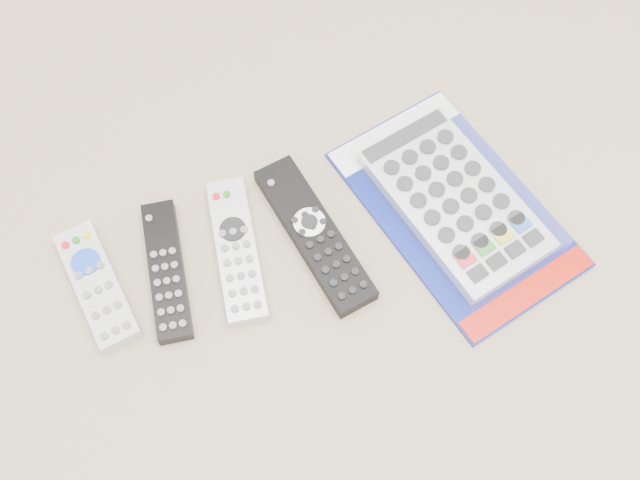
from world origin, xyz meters
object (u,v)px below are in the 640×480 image
object	(u,v)px
remote_small_grey	(97,286)
remote_large_black	(315,234)
remote_slim_black	(167,271)
jumbo_remote_packaged	(455,200)
remote_silver_dvd	(237,250)

from	to	relation	value
remote_small_grey	remote_large_black	xyz separation A→B (m)	(0.26, -0.03, -0.00)
remote_slim_black	remote_small_grey	bearing A→B (deg)	-178.24
remote_slim_black	jumbo_remote_packaged	size ratio (longest dim) A/B	0.54
remote_silver_dvd	remote_large_black	bearing A→B (deg)	0.68
jumbo_remote_packaged	remote_silver_dvd	bearing A→B (deg)	160.71
remote_small_grey	remote_silver_dvd	bearing A→B (deg)	-12.22
remote_slim_black	remote_large_black	size ratio (longest dim) A/B	0.82
remote_large_black	jumbo_remote_packaged	xyz separation A→B (m)	(0.18, -0.02, 0.01)
remote_small_grey	remote_slim_black	world-z (taller)	remote_small_grey
remote_small_grey	remote_silver_dvd	size ratio (longest dim) A/B	0.86
remote_small_grey	remote_slim_black	bearing A→B (deg)	-14.33
remote_silver_dvd	jumbo_remote_packaged	world-z (taller)	jumbo_remote_packaged
remote_large_black	jumbo_remote_packaged	world-z (taller)	jumbo_remote_packaged
jumbo_remote_packaged	remote_slim_black	bearing A→B (deg)	161.79
remote_slim_black	remote_silver_dvd	xyz separation A→B (m)	(0.09, -0.00, 0.00)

